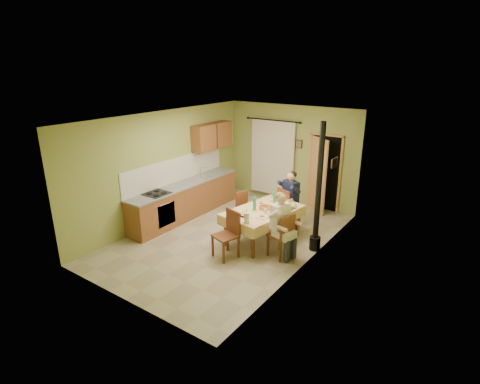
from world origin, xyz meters
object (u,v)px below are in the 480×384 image
Objects in this scene: dining_table at (263,225)px; man_right at (281,218)px; stove_flue at (317,206)px; chair_right at (281,244)px; chair_left at (246,217)px; chair_far at (288,215)px; chair_near at (226,244)px; man_far at (290,193)px.

dining_table is 1.43× the size of man_right.
dining_table is 0.71× the size of stove_flue.
chair_left is at bearing 76.27° from chair_right.
chair_near is (-0.33, -2.13, 0.00)m from chair_far.
stove_flue is at bearing -119.02° from chair_near.
chair_right is (0.94, 0.66, -0.00)m from chair_near.
chair_right is (0.61, -1.47, -0.00)m from chair_far.
chair_far is 0.72× the size of man_right.
chair_left reaches higher than dining_table.
chair_left is at bearing 163.70° from dining_table.
stove_flue reaches higher than chair_near.
stove_flue is (1.40, 1.37, 0.73)m from chair_near.
man_far is 1.59m from man_right.
man_far is 1.00× the size of man_right.
chair_right is 0.70× the size of man_far.
man_far is (-0.60, 1.49, 0.59)m from chair_right.
man_right is 0.50× the size of stove_flue.
chair_far reaches higher than dining_table.
man_right is (0.59, -1.47, 0.59)m from chair_far.
chair_left is at bearing -55.52° from chair_near.
chair_near is 0.36× the size of stove_flue.
chair_far is at bearing -90.00° from man_far.
stove_flue is (1.06, -0.77, 0.15)m from man_far.
chair_left is at bearing 76.15° from man_right.
man_far reaches higher than dining_table.
chair_right is 1.60m from chair_left.
chair_left is (-0.79, -0.70, -0.00)m from chair_far.
stove_flue is (0.46, 0.71, 0.73)m from chair_right.
stove_flue is at bearing -15.02° from man_far.
dining_table is 1.37m from stove_flue.
chair_far is 0.72× the size of man_far.
man_far is at bearing 145.16° from chair_left.
dining_table is at bearing -84.83° from chair_near.
chair_right is at bearing -122.74° from stove_flue.
chair_left is at bearing -117.05° from man_far.
chair_far is 0.99× the size of chair_near.
chair_near is at bearing 31.30° from chair_left.
chair_near is 1.15m from chair_right.
chair_right is 1.05× the size of chair_left.
chair_right is at bearing -46.50° from chair_far.
man_far is (0.12, 1.05, 0.50)m from dining_table.
man_right is (0.70, -0.44, 0.50)m from dining_table.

